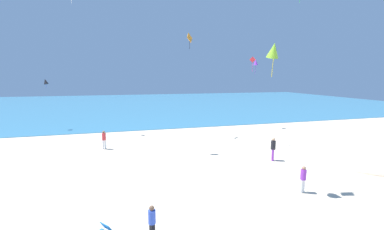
% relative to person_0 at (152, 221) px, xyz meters
% --- Properties ---
extents(ground_plane, '(120.00, 120.00, 0.00)m').
position_rel_person_0_xyz_m(ground_plane, '(3.52, 10.04, -0.82)').
color(ground_plane, beige).
extents(ocean_water, '(120.00, 60.00, 0.05)m').
position_rel_person_0_xyz_m(ocean_water, '(3.52, 49.70, -0.79)').
color(ocean_water, teal).
rests_on(ocean_water, ground_plane).
extents(dune_mound, '(7.90, 5.53, 1.52)m').
position_rel_person_0_xyz_m(dune_mound, '(17.21, 4.28, -0.82)').
color(dune_mound, beige).
rests_on(dune_mound, ground_plane).
extents(person_0, '(0.40, 0.40, 1.42)m').
position_rel_person_0_xyz_m(person_0, '(0.00, 0.00, 0.00)').
color(person_0, black).
rests_on(person_0, ground_plane).
extents(person_1, '(0.41, 0.41, 1.61)m').
position_rel_person_0_xyz_m(person_1, '(-2.84, 13.08, 0.11)').
color(person_1, white).
rests_on(person_1, ground_plane).
extents(person_2, '(0.47, 0.47, 1.74)m').
position_rel_person_0_xyz_m(person_2, '(9.57, 6.78, 0.19)').
color(person_2, purple).
rests_on(person_2, ground_plane).
extents(person_3, '(0.37, 0.37, 1.48)m').
position_rel_person_0_xyz_m(person_3, '(8.21, 1.86, 0.04)').
color(person_3, white).
rests_on(person_3, ground_plane).
extents(kite_red, '(0.45, 0.37, 1.33)m').
position_rel_person_0_xyz_m(kite_red, '(10.07, 11.29, 6.80)').
color(kite_red, red).
extents(kite_black, '(0.78, 0.71, 1.02)m').
position_rel_person_0_xyz_m(kite_black, '(-9.82, 23.04, 4.85)').
color(kite_black, black).
extents(kite_lime, '(0.63, 0.79, 1.73)m').
position_rel_person_0_xyz_m(kite_lime, '(6.37, 2.41, 6.65)').
color(kite_lime, '#99DB33').
extents(kite_purple, '(0.70, 0.70, 1.71)m').
position_rel_person_0_xyz_m(kite_purple, '(14.08, 17.92, 7.09)').
color(kite_purple, purple).
extents(kite_orange, '(0.73, 0.74, 1.58)m').
position_rel_person_0_xyz_m(kite_orange, '(5.45, 15.70, 9.19)').
color(kite_orange, orange).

